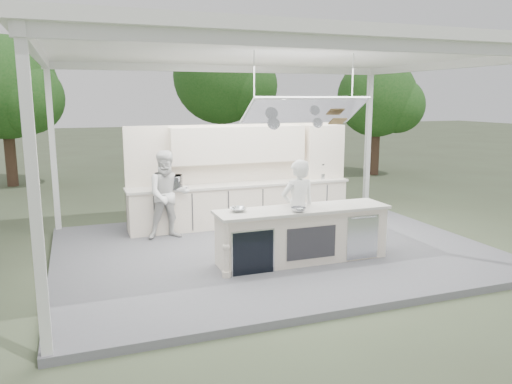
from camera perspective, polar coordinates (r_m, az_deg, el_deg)
name	(u,v)px	position (r m, az deg, el deg)	size (l,w,h in m)	color
ground	(272,253)	(9.70, 1.89, -7.02)	(90.00, 90.00, 0.00)	#48553A
stage_deck	(272,250)	(9.68, 1.90, -6.68)	(8.00, 6.00, 0.12)	#5C5C61
tent	(274,55)	(9.26, 2.09, 15.40)	(8.20, 6.20, 3.86)	white
demo_island	(302,235)	(8.80, 5.23, -4.87)	(3.10, 0.79, 0.95)	white
back_counter	(241,204)	(11.27, -1.70, -1.35)	(5.08, 0.72, 0.95)	white
back_wall_unit	(256,159)	(11.45, 0.04, 3.80)	(5.05, 0.48, 2.25)	white
tree_cluster	(168,88)	(18.63, -10.07, 11.58)	(19.55, 9.40, 5.85)	#442D22
head_chef	(298,209)	(8.89, 4.80, -1.96)	(0.65, 0.43, 1.78)	white
sous_chef	(168,195)	(10.25, -10.01, -0.31)	(0.88, 0.68, 1.80)	white
toaster_oven	(169,182)	(10.56, -9.94, 1.09)	(0.53, 0.36, 0.29)	#AEB1B5
bowl_large	(238,210)	(8.39, -2.06, -2.02)	(0.27, 0.27, 0.07)	silver
bowl_small	(298,210)	(8.39, 4.85, -2.02)	(0.25, 0.25, 0.08)	#AEAFB4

